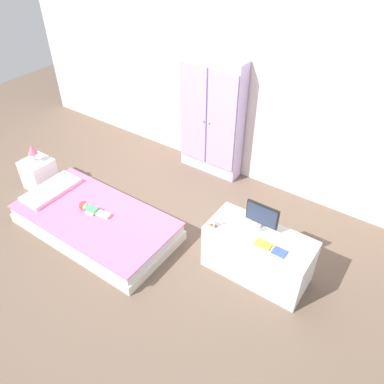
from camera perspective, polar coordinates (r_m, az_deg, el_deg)
The scene contains 13 objects.
ground_plane at distance 4.36m, azimuth -7.07°, elevation -5.62°, with size 10.00×10.00×0.02m, color brown.
back_wall at distance 4.71m, azimuth 4.69°, elevation 17.85°, with size 6.40×0.05×2.70m, color silver.
bed at distance 4.36m, azimuth -14.18°, elevation -4.41°, with size 1.80×0.92×0.24m.
pillow at distance 4.73m, azimuth -20.29°, elevation 0.32°, with size 0.32×0.66×0.05m, color silver.
doll at distance 4.32m, azimuth -15.14°, elevation -2.33°, with size 0.39×0.15×0.10m.
nightstand at distance 5.18m, azimuth -21.85°, elevation 2.55°, with size 0.33×0.33×0.39m, color white.
table_lamp at distance 5.00m, azimuth -22.78°, elevation 5.76°, with size 0.12×0.12×0.22m.
wardrobe at distance 4.84m, azimuth 2.94°, elevation 11.00°, with size 0.82×0.26×1.54m.
tv_stand at distance 3.76m, azimuth 9.78°, elevation -9.13°, with size 1.00×0.46×0.52m, color silver.
tv_monitor at distance 3.53m, azimuth 10.43°, elevation -3.46°, with size 0.32×0.10×0.28m.
rocking_horse_toy at distance 3.57m, azimuth 3.22°, elevation -4.52°, with size 0.09×0.04×0.11m.
book_yellow at distance 3.48m, azimuth 10.59°, elevation -7.68°, with size 0.15×0.09×0.02m, color gold.
book_blue at distance 3.45m, azimuth 12.95°, elevation -8.74°, with size 0.12×0.10×0.01m, color blue.
Camera 1 is at (2.21, -2.24, 3.01)m, focal length 35.70 mm.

